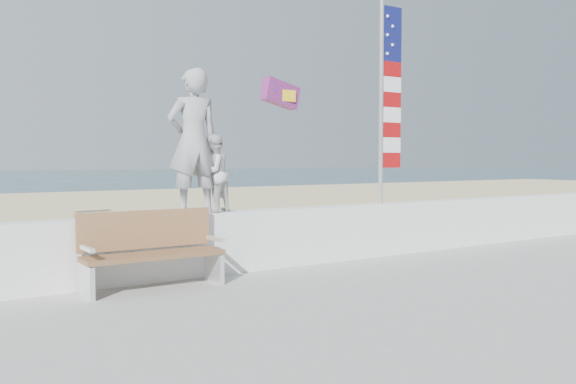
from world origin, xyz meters
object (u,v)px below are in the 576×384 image
adult (193,141)px  bench (151,249)px  flag (387,94)px  child (213,173)px

adult → bench: (-0.81, -0.45, -1.41)m
bench → flag: size_ratio=0.51×
child → flag: 3.62m
child → bench: bearing=-2.8°
adult → flag: (3.67, -0.00, 0.89)m
child → bench: size_ratio=0.63×
child → flag: (3.36, -0.00, 1.35)m
child → flag: size_ratio=0.32×
adult → flag: 3.78m
adult → bench: size_ratio=1.14×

